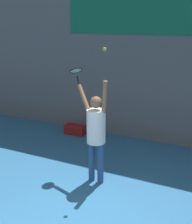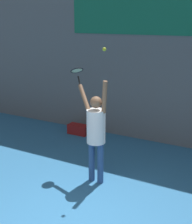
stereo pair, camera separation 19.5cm
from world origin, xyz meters
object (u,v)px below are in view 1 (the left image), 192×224
tennis_player (96,130)px  tennis_ball (105,49)px  equipment_bag (75,130)px  tennis_racket (76,72)px

tennis_player → tennis_ball: size_ratio=30.83×
equipment_bag → tennis_ball: bearing=-48.8°
tennis_ball → equipment_bag: tennis_ball is taller
equipment_bag → tennis_racket: bearing=-58.3°
tennis_player → equipment_bag: bearing=128.9°
tennis_ball → tennis_player: bearing=160.8°
tennis_player → tennis_racket: tennis_racket is taller
tennis_racket → equipment_bag: size_ratio=0.62×
tennis_player → equipment_bag: (-1.81, 2.25, -1.03)m
tennis_ball → tennis_racket: bearing=151.6°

